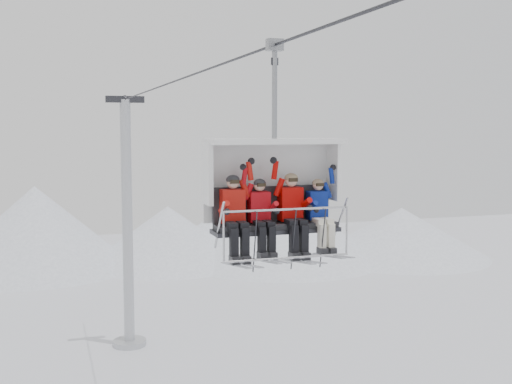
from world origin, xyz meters
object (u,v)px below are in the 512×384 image
object	(u,v)px
lift_tower_right	(128,241)
skier_center_left	(261,214)
chairlift_carrier	(272,184)
skier_far_right	(320,213)
skier_far_left	(234,213)
skier_center_right	(292,211)

from	to	relation	value
lift_tower_right	skier_center_left	world-z (taller)	lift_tower_right
chairlift_carrier	skier_far_right	distance (m)	1.06
skier_center_left	skier_far_right	world-z (taller)	skier_center_left
chairlift_carrier	skier_far_right	bearing A→B (deg)	-20.83
chairlift_carrier	skier_far_left	size ratio (longest dim) A/B	2.36
chairlift_carrier	skier_center_left	size ratio (longest dim) A/B	2.36
skier_center_right	skier_far_right	size ratio (longest dim) A/B	1.00
skier_center_right	skier_far_right	distance (m)	0.55
skier_center_left	skier_far_right	distance (m)	1.18
skier_far_left	skier_center_left	world-z (taller)	skier_far_left
skier_far_left	skier_far_right	xyz separation A→B (m)	(1.69, -0.02, -0.05)
lift_tower_right	skier_center_left	xyz separation A→B (m)	(-0.33, -23.29, 4.41)
skier_far_left	skier_center_left	distance (m)	0.52
skier_center_right	skier_far_left	bearing A→B (deg)	-179.96
lift_tower_right	skier_center_right	bearing A→B (deg)	-89.26
chairlift_carrier	skier_far_left	xyz separation A→B (m)	(-0.84, -0.31, -0.49)
lift_tower_right	chairlift_carrier	xyz separation A→B (m)	(0.00, -22.97, 4.94)
lift_tower_right	skier_far_left	world-z (taller)	lift_tower_right
skier_far_left	chairlift_carrier	bearing A→B (deg)	20.17
chairlift_carrier	skier_center_right	distance (m)	0.65
chairlift_carrier	skier_far_right	world-z (taller)	chairlift_carrier
lift_tower_right	skier_center_right	distance (m)	23.70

